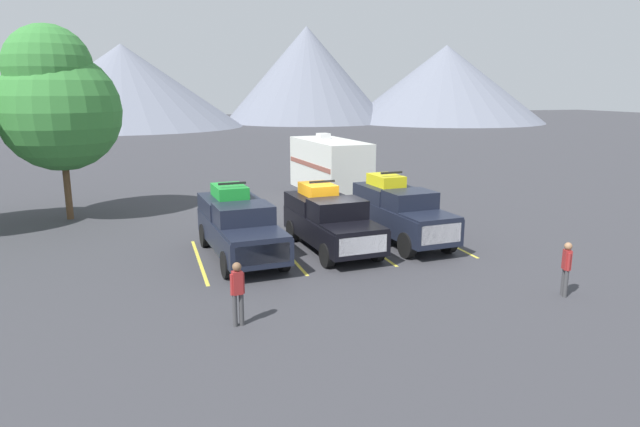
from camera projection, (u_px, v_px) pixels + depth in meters
ground_plane at (327, 249)px, 21.33m from camera, size 240.00×240.00×0.00m
pickup_truck_a at (239, 224)px, 20.21m from camera, size 2.53×5.99×2.62m
pickup_truck_b at (330, 220)px, 21.13m from camera, size 2.51×5.51×2.54m
pickup_truck_c at (400, 211)px, 22.15m from camera, size 2.37×5.54×2.73m
lot_stripe_a at (199, 261)px, 19.85m from camera, size 0.12×5.50×0.01m
lot_stripe_b at (287, 253)px, 20.80m from camera, size 0.12×5.50×0.01m
lot_stripe_c at (367, 246)px, 21.76m from camera, size 0.12×5.50×0.01m
lot_stripe_d at (440, 239)px, 22.71m from camera, size 0.12×5.50×0.01m
camper_trailer_a at (330, 166)px, 30.14m from camera, size 2.90×7.39×3.63m
person_a at (238, 290)px, 14.21m from camera, size 0.38×0.24×1.72m
person_b at (566, 265)px, 16.28m from camera, size 0.26×0.35×1.65m
tree_a at (57, 101)px, 25.03m from camera, size 5.42×5.42×8.82m
mountain_ridge at (168, 83)px, 91.00m from camera, size 129.54×41.96×17.40m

